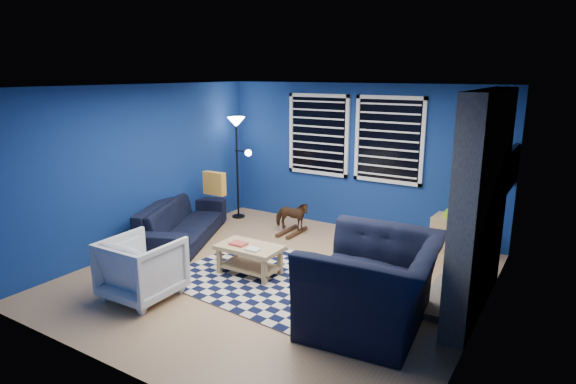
% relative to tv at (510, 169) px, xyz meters
% --- Properties ---
extents(floor, '(5.00, 5.00, 0.00)m').
position_rel_tv_xyz_m(floor, '(-2.45, -2.00, -1.40)').
color(floor, tan).
rests_on(floor, ground).
extents(ceiling, '(5.00, 5.00, 0.00)m').
position_rel_tv_xyz_m(ceiling, '(-2.45, -2.00, 1.10)').
color(ceiling, white).
rests_on(ceiling, wall_back).
extents(wall_back, '(5.00, 0.00, 5.00)m').
position_rel_tv_xyz_m(wall_back, '(-2.45, 0.50, -0.15)').
color(wall_back, navy).
rests_on(wall_back, floor).
extents(wall_left, '(0.00, 5.00, 5.00)m').
position_rel_tv_xyz_m(wall_left, '(-4.95, -2.00, -0.15)').
color(wall_left, navy).
rests_on(wall_left, floor).
extents(wall_right, '(0.00, 5.00, 5.00)m').
position_rel_tv_xyz_m(wall_right, '(0.05, -2.00, -0.15)').
color(wall_right, navy).
rests_on(wall_right, floor).
extents(fireplace, '(0.65, 2.00, 2.50)m').
position_rel_tv_xyz_m(fireplace, '(-0.09, -1.50, -0.20)').
color(fireplace, gray).
rests_on(fireplace, floor).
extents(window_left, '(1.17, 0.06, 1.42)m').
position_rel_tv_xyz_m(window_left, '(-3.20, 0.46, 0.20)').
color(window_left, black).
rests_on(window_left, wall_back).
extents(window_right, '(1.17, 0.06, 1.42)m').
position_rel_tv_xyz_m(window_right, '(-1.90, 0.46, 0.20)').
color(window_right, black).
rests_on(window_right, wall_back).
extents(tv, '(0.07, 1.00, 0.58)m').
position_rel_tv_xyz_m(tv, '(0.00, 0.00, 0.00)').
color(tv, black).
rests_on(tv, wall_right).
extents(rug, '(2.66, 2.21, 0.02)m').
position_rel_tv_xyz_m(rug, '(-2.48, -2.08, -1.39)').
color(rug, black).
rests_on(rug, floor).
extents(sofa, '(2.44, 1.74, 0.66)m').
position_rel_tv_xyz_m(sofa, '(-4.54, -1.63, -1.07)').
color(sofa, black).
rests_on(sofa, floor).
extents(armchair_big, '(1.62, 1.45, 0.97)m').
position_rel_tv_xyz_m(armchair_big, '(-0.91, -2.51, -0.91)').
color(armchair_big, black).
rests_on(armchair_big, floor).
extents(armchair_bent, '(0.82, 0.85, 0.76)m').
position_rel_tv_xyz_m(armchair_bent, '(-3.53, -3.33, -1.02)').
color(armchair_bent, gray).
rests_on(armchair_bent, floor).
extents(rocking_horse, '(0.43, 0.64, 0.50)m').
position_rel_tv_xyz_m(rocking_horse, '(-3.23, -0.37, -1.08)').
color(rocking_horse, '#482917').
rests_on(rocking_horse, floor).
extents(coffee_table, '(0.87, 0.51, 0.43)m').
position_rel_tv_xyz_m(coffee_table, '(-2.84, -2.11, -1.10)').
color(coffee_table, tan).
rests_on(coffee_table, rug).
extents(cabinet, '(0.66, 0.46, 0.63)m').
position_rel_tv_xyz_m(cabinet, '(-0.70, 0.25, -1.12)').
color(cabinet, tan).
rests_on(cabinet, floor).
extents(floor_lamp, '(0.51, 0.32, 1.88)m').
position_rel_tv_xyz_m(floor_lamp, '(-4.57, -0.07, 0.14)').
color(floor_lamp, black).
rests_on(floor_lamp, floor).
extents(throw_pillow, '(0.41, 0.12, 0.39)m').
position_rel_tv_xyz_m(throw_pillow, '(-4.39, -0.97, -0.54)').
color(throw_pillow, gold).
rests_on(throw_pillow, sofa).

